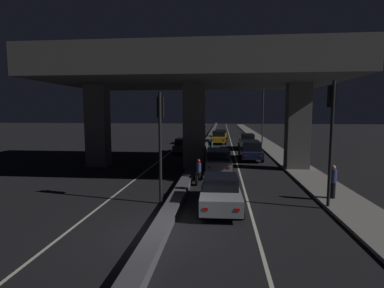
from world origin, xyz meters
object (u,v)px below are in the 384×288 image
at_px(car_dark_blue_third, 251,150).
at_px(car_grey_lead_oncoming, 184,145).
at_px(car_taxi_yellow_fifth, 219,137).
at_px(car_taxi_yellow_sixth, 220,134).
at_px(street_lamp, 260,107).
at_px(car_dark_green_fourth, 247,141).
at_px(car_silver_second, 218,160).
at_px(car_grey_second_oncoming, 191,138).
at_px(pedestrian_on_sidewalk, 333,182).
at_px(motorcycle_blue_filtering_mid, 205,156).
at_px(traffic_light_left_of_median, 160,129).
at_px(traffic_light_right_of_median, 331,123).
at_px(car_silver_lead, 220,191).
at_px(motorcycle_black_filtering_near, 198,173).
at_px(motorcycle_white_filtering_far, 211,147).

relative_size(car_dark_blue_third, car_grey_lead_oncoming, 1.15).
xyz_separation_m(car_taxi_yellow_fifth, car_taxi_yellow_sixth, (0.17, 7.85, -0.16)).
xyz_separation_m(street_lamp, car_dark_green_fourth, (-2.16, -5.83, -4.07)).
xyz_separation_m(car_silver_second, car_grey_second_oncoming, (-3.94, 18.90, -0.04)).
xyz_separation_m(car_grey_second_oncoming, pedestrian_on_sidewalk, (9.58, -25.60, 0.15)).
bearing_deg(car_dark_blue_third, motorcycle_blue_filtering_mid, 119.78).
relative_size(traffic_light_left_of_median, car_dark_green_fourth, 1.14).
height_order(traffic_light_right_of_median, car_grey_lead_oncoming, traffic_light_right_of_median).
distance_m(traffic_light_right_of_median, car_taxi_yellow_sixth, 35.61).
height_order(car_silver_lead, car_taxi_yellow_fifth, car_taxi_yellow_fifth).
height_order(car_dark_blue_third, car_dark_green_fourth, car_dark_green_fourth).
bearing_deg(motorcycle_black_filtering_near, street_lamp, -11.63).
relative_size(car_dark_blue_third, car_taxi_yellow_fifth, 1.05).
relative_size(street_lamp, car_grey_second_oncoming, 1.85).
bearing_deg(car_taxi_yellow_sixth, traffic_light_left_of_median, 173.67).
bearing_deg(car_grey_second_oncoming, car_silver_lead, 10.07).
height_order(traffic_light_right_of_median, car_taxi_yellow_fifth, traffic_light_right_of_median).
relative_size(car_grey_second_oncoming, motorcycle_blue_filtering_mid, 2.56).
xyz_separation_m(car_grey_lead_oncoming, motorcycle_white_filtering_far, (2.86, -0.25, -0.15)).
xyz_separation_m(car_dark_green_fourth, motorcycle_white_filtering_far, (-4.01, -4.23, -0.27)).
bearing_deg(car_silver_second, car_silver_lead, 179.53).
height_order(car_taxi_yellow_sixth, pedestrian_on_sidewalk, pedestrian_on_sidewalk).
distance_m(car_dark_blue_third, car_grey_second_oncoming, 14.71).
distance_m(street_lamp, car_dark_green_fourth, 7.43).
distance_m(car_dark_green_fourth, car_grey_lead_oncoming, 7.94).
relative_size(car_dark_green_fourth, car_grey_second_oncoming, 1.00).
xyz_separation_m(car_taxi_yellow_sixth, motorcycle_white_filtering_far, (-0.84, -17.72, -0.09)).
bearing_deg(car_taxi_yellow_sixth, car_taxi_yellow_fifth, 176.63).
distance_m(car_taxi_yellow_sixth, pedestrian_on_sidewalk, 34.38).
xyz_separation_m(traffic_light_left_of_median, car_taxi_yellow_sixth, (2.57, 35.11, -2.82)).
bearing_deg(pedestrian_on_sidewalk, car_grey_lead_oncoming, 119.66).
height_order(car_silver_second, motorcycle_white_filtering_far, car_silver_second).
distance_m(street_lamp, motorcycle_white_filtering_far, 12.57).
relative_size(car_silver_second, car_dark_blue_third, 0.93).
relative_size(car_grey_second_oncoming, motorcycle_white_filtering_far, 2.37).
height_order(car_silver_second, car_dark_blue_third, car_dark_blue_third).
xyz_separation_m(motorcycle_black_filtering_near, motorcycle_white_filtering_far, (0.30, 13.17, 0.02)).
height_order(car_taxi_yellow_sixth, motorcycle_blue_filtering_mid, motorcycle_blue_filtering_mid).
bearing_deg(car_taxi_yellow_sixth, motorcycle_blue_filtering_mid, 175.08).
bearing_deg(car_silver_lead, car_taxi_yellow_fifth, -0.68).
distance_m(traffic_light_left_of_median, car_taxi_yellow_fifth, 27.50).
bearing_deg(street_lamp, car_silver_lead, -100.41).
bearing_deg(pedestrian_on_sidewalk, car_grey_second_oncoming, 110.51).
relative_size(motorcycle_blue_filtering_mid, motorcycle_white_filtering_far, 0.93).
bearing_deg(street_lamp, car_grey_lead_oncoming, -132.64).
height_order(car_grey_lead_oncoming, motorcycle_blue_filtering_mid, car_grey_lead_oncoming).
distance_m(car_silver_lead, car_taxi_yellow_fifth, 27.59).
relative_size(car_grey_lead_oncoming, pedestrian_on_sidewalk, 2.48).
bearing_deg(pedestrian_on_sidewalk, car_silver_lead, -164.36).
height_order(traffic_light_right_of_median, street_lamp, street_lamp).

